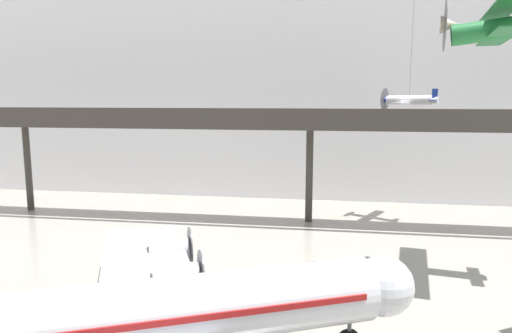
# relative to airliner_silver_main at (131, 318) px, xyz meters

# --- Properties ---
(hangar_back_wall) EXTENTS (140.00, 3.00, 26.91)m
(hangar_back_wall) POSITION_rel_airliner_silver_main_xyz_m (6.03, 38.90, 10.19)
(hangar_back_wall) COLOR white
(hangar_back_wall) RESTS_ON ground
(mezzanine_walkway) EXTENTS (110.00, 3.20, 11.18)m
(mezzanine_walkway) POSITION_rel_airliner_silver_main_xyz_m (6.03, 26.74, 6.22)
(mezzanine_walkway) COLOR #38332D
(mezzanine_walkway) RESTS_ON ground
(airliner_silver_main) EXTENTS (24.74, 29.13, 8.90)m
(airliner_silver_main) POSITION_rel_airliner_silver_main_xyz_m (0.00, 0.00, 0.00)
(airliner_silver_main) COLOR #B7BABF
(airliner_silver_main) RESTS_ON ground
(suspended_plane_green_biplane) EXTENTS (8.21, 9.97, 7.58)m
(suspended_plane_green_biplane) POSITION_rel_airliner_silver_main_xyz_m (18.73, 15.34, 13.30)
(suspended_plane_green_biplane) COLOR #1E6B33
(suspended_plane_white_twin) EXTENTS (5.54, 6.27, 11.73)m
(suspended_plane_white_twin) POSITION_rel_airliner_silver_main_xyz_m (15.39, 29.73, 8.64)
(suspended_plane_white_twin) COLOR silver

